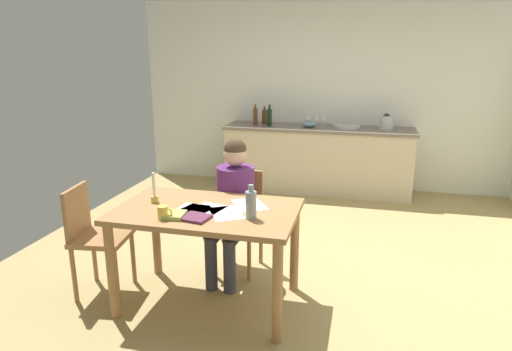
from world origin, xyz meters
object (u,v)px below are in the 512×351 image
Objects in this scene: person_seated at (233,200)px; wine_bottle_on_table at (251,204)px; candlestick at (154,194)px; bottle_wine_red at (269,117)px; wine_glass_near_sink at (324,118)px; bottle_oil at (255,116)px; book_cookery at (175,215)px; coffee_mug at (163,212)px; book_magazine at (196,218)px; wine_glass_by_kettle at (317,117)px; mixing_bowl at (309,124)px; sink_unit at (347,126)px; stovetop_kettle at (386,122)px; chair_at_table at (239,215)px; dining_table at (207,223)px; wine_glass_back_left at (308,117)px; bottle_vinegar at (264,117)px; chair_side_empty at (94,234)px.

wine_bottle_on_table is (0.32, -0.62, 0.20)m from person_seated.
bottle_wine_red is at bearing 85.33° from candlestick.
person_seated is 2.82m from wine_glass_near_sink.
person_seated is 4.21× the size of bottle_oil.
wine_bottle_on_table is at bearing 6.00° from book_cookery.
bottle_wine_red is at bearing 89.49° from coffee_mug.
book_magazine is 1.15× the size of book_cookery.
wine_glass_by_kettle is at bearing 88.91° from wine_bottle_on_table.
book_cookery is at bearing -98.86° from mixing_bowl.
bottle_oil reaches higher than sink_unit.
candlestick is 1.07× the size of stovetop_kettle.
bottle_oil reaches higher than mixing_bowl.
sink_unit is 0.46m from wine_glass_by_kettle.
chair_at_table is 2.43× the size of sink_unit.
bottle_oil is at bearing -178.63° from stovetop_kettle.
dining_table is 0.38m from coffee_mug.
wine_glass_near_sink is (0.16, 3.37, 0.13)m from wine_bottle_on_table.
coffee_mug is at bearing -109.01° from person_seated.
wine_glass_near_sink is (0.18, 0.20, 0.07)m from mixing_bowl.
wine_bottle_on_table is at bearing -16.95° from dining_table.
coffee_mug is at bearing -100.39° from wine_glass_by_kettle.
chair_at_table is at bearing -84.11° from bottle_wine_red.
dining_table is 8.63× the size of wine_glass_near_sink.
candlestick is 3.31m from wine_glass_back_left.
book_magazine is at bearing -104.41° from sink_unit.
bottle_vinegar is at bearing 87.49° from candlestick.
chair_side_empty is at bearing -179.77° from book_magazine.
wine_glass_near_sink is at bearing 91.18° from book_magazine.
mixing_bowl is at bearing -0.94° from bottle_oil.
candlestick is 0.38m from book_cookery.
candlestick is at bearing 175.01° from dining_table.
wine_bottle_on_table reaches higher than candlestick.
wine_glass_near_sink is at bearing 80.12° from person_seated.
sink_unit is at bearing 179.52° from stovetop_kettle.
person_seated is at bearing -97.87° from wine_glass_by_kettle.
chair_side_empty reaches higher than coffee_mug.
mixing_bowl is 1.24× the size of wine_glass_back_left.
wine_glass_back_left is at bearing 6.82° from bottle_vinegar.
bottle_oil is 0.98× the size of bottle_wine_red.
bottle_wine_red reaches higher than book_cookery.
wine_glass_by_kettle is at bearing 5.69° from bottle_vinegar.
coffee_mug is 3.46m from bottle_vinegar.
stovetop_kettle is at bearing 59.82° from candlestick.
candlestick is 1.53× the size of wine_glass_back_left.
candlestick is (-0.49, -0.61, 0.35)m from chair_at_table.
chair_at_table is 2.62m from sink_unit.
stovetop_kettle reaches higher than wine_glass_near_sink.
dining_table is 1.11× the size of person_seated.
bottle_wine_red is (-0.03, 3.24, 0.23)m from book_cookery.
wine_glass_back_left is at bearing 84.58° from dining_table.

